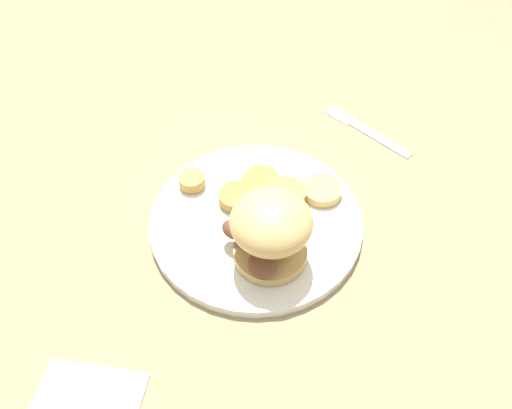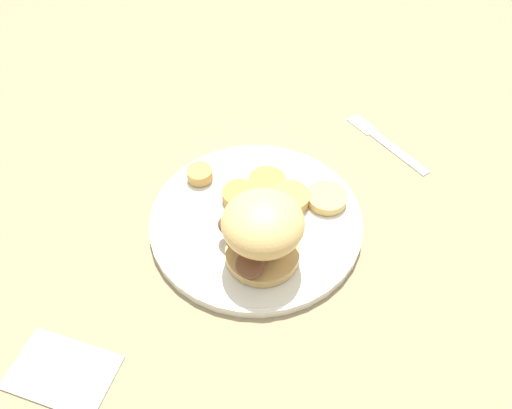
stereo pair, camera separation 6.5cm
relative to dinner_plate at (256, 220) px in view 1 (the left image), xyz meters
name	(u,v)px [view 1 (the left image)]	position (x,y,z in m)	size (l,w,h in m)	color
ground_plane	(256,224)	(0.00, 0.00, -0.01)	(4.00, 4.00, 0.00)	#937F5B
dinner_plate	(256,220)	(0.00, 0.00, 0.00)	(0.29, 0.29, 0.02)	white
sandwich	(269,230)	(0.05, -0.04, 0.06)	(0.11, 0.11, 0.10)	tan
potato_round_0	(236,197)	(-0.04, 0.01, 0.01)	(0.05, 0.05, 0.01)	#BC8942
potato_round_1	(261,182)	(-0.03, 0.05, 0.01)	(0.05, 0.05, 0.01)	#BC8942
potato_round_2	(322,190)	(0.05, 0.09, 0.01)	(0.06, 0.06, 0.01)	#DBB766
potato_round_3	(286,194)	(0.02, 0.05, 0.01)	(0.06, 0.06, 0.02)	tan
potato_round_4	(191,181)	(-0.11, 0.00, 0.01)	(0.04, 0.04, 0.02)	tan
fork	(366,130)	(0.04, 0.26, -0.01)	(0.17, 0.05, 0.00)	silver
napkin	(87,399)	(-0.02, -0.30, -0.01)	(0.11, 0.07, 0.01)	white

